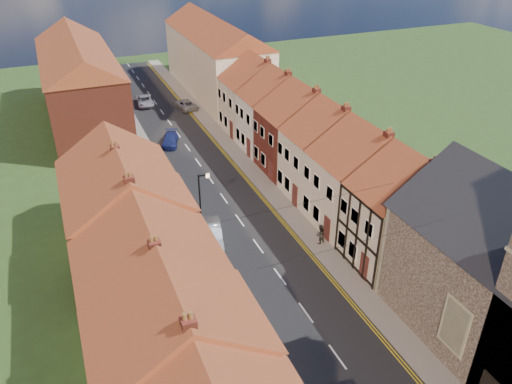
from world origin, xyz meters
The scene contains 22 objects.
road centered at (0.00, 30.00, 0.01)m, with size 7.00×90.00×0.02m, color black.
pavement_left centered at (-4.40, 30.00, 0.06)m, with size 1.80×90.00×0.12m, color gray.
pavement_right centered at (4.40, 30.00, 0.06)m, with size 1.80×90.00×0.12m, color gray.
cottage_r_tudor centered at (9.27, 12.70, 4.47)m, with size 8.30×5.20×9.00m.
cottage_r_white_near centered at (9.30, 18.10, 4.47)m, with size 8.30×6.00×9.00m.
cottage_r_cream_mid centered at (9.30, 23.50, 4.48)m, with size 8.30×5.20×9.00m.
cottage_r_pink centered at (9.30, 28.90, 4.47)m, with size 8.30×6.00×9.00m.
cottage_r_white_far centered at (9.30, 34.30, 4.48)m, with size 8.30×5.20×9.00m.
cottage_r_cream_far centered at (9.30, 39.70, 4.47)m, with size 8.30×6.00×9.00m.
cottage_l_cream centered at (-9.30, 5.55, 4.52)m, with size 8.30×6.30×9.10m.
cottage_l_white centered at (-9.30, 11.95, 4.37)m, with size 8.30×6.90×8.80m.
cottage_l_brick_mid centered at (-9.30, 18.05, 4.53)m, with size 8.30×5.70×9.10m.
cottage_l_pink centered at (-9.30, 23.85, 4.37)m, with size 8.30×6.30×8.80m.
block_right_far centered at (9.30, 55.00, 5.29)m, with size 8.30×24.20×10.50m.
block_left_far centered at (-9.30, 50.00, 5.29)m, with size 8.30×24.20×10.50m.
lamppost centered at (-3.81, 20.00, 3.54)m, with size 0.88×0.15×6.00m.
car_mid centered at (-3.20, 19.88, 0.75)m, with size 1.59×4.55×1.50m, color #929498.
car_far centered at (-1.50, 39.58, 0.57)m, with size 1.61×3.96×1.15m, color navy.
car_distant centered at (-1.50, 53.38, 0.61)m, with size 2.02×4.38×1.22m, color #ABADB3.
pedestrian_left centered at (-4.20, 12.12, 0.94)m, with size 0.60×0.39×1.65m, color black.
pedestrian_right centered at (4.56, 16.39, 0.94)m, with size 0.79×0.62×1.63m, color black.
car_distant_b centered at (3.20, 50.00, 0.60)m, with size 1.99×4.32×1.20m, color gray.
Camera 1 is at (-12.42, -11.20, 23.00)m, focal length 35.00 mm.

